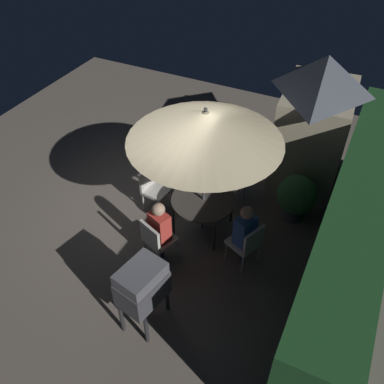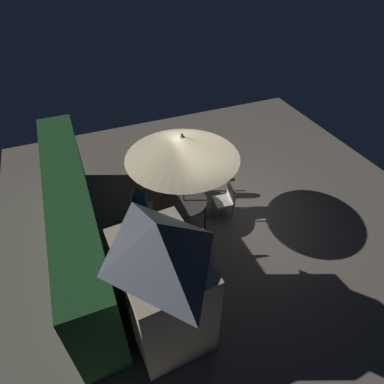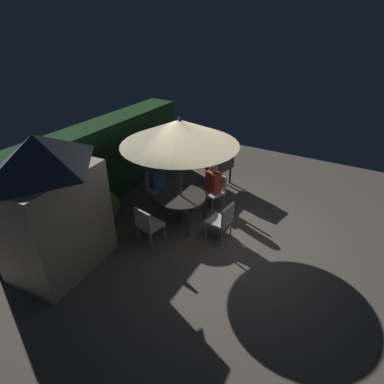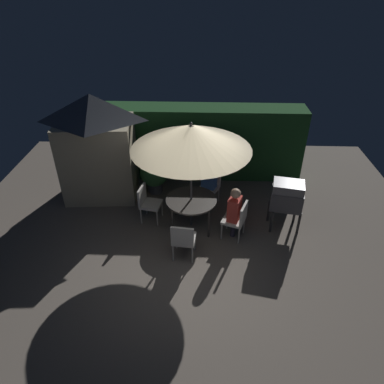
% 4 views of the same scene
% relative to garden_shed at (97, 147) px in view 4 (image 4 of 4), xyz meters
% --- Properties ---
extents(ground_plane, '(11.00, 11.00, 0.00)m').
position_rel_garden_shed_xyz_m(ground_plane, '(2.40, -2.31, -1.38)').
color(ground_plane, '#6B6056').
extents(hedge_backdrop, '(5.97, 0.82, 2.02)m').
position_rel_garden_shed_xyz_m(hedge_backdrop, '(2.40, 1.19, -0.38)').
color(hedge_backdrop, '#1E4C23').
rests_on(hedge_backdrop, ground).
extents(garden_shed, '(1.98, 1.49, 2.72)m').
position_rel_garden_shed_xyz_m(garden_shed, '(0.00, 0.00, 0.00)').
color(garden_shed, '#C6B793').
rests_on(garden_shed, ground).
extents(patio_table, '(1.16, 1.16, 0.74)m').
position_rel_garden_shed_xyz_m(patio_table, '(2.40, -1.30, -0.71)').
color(patio_table, '#47423D').
rests_on(patio_table, ground).
extents(patio_umbrella, '(2.52, 2.52, 2.58)m').
position_rel_garden_shed_xyz_m(patio_umbrella, '(2.40, -1.30, 0.87)').
color(patio_umbrella, '#4C4C51').
rests_on(patio_umbrella, ground).
extents(bbq_grill, '(0.79, 0.63, 1.20)m').
position_rel_garden_shed_xyz_m(bbq_grill, '(4.54, -1.27, -0.54)').
color(bbq_grill, '#47474C').
rests_on(bbq_grill, ground).
extents(chair_near_shed, '(0.60, 0.59, 0.90)m').
position_rel_garden_shed_xyz_m(chair_near_shed, '(3.43, -1.69, -0.86)').
color(chair_near_shed, silver).
rests_on(chair_near_shed, ground).
extents(chair_far_side, '(0.61, 0.61, 0.90)m').
position_rel_garden_shed_xyz_m(chair_far_side, '(2.84, -0.28, -0.86)').
color(chair_far_side, silver).
rests_on(chair_far_side, ground).
extents(chair_toward_hedge, '(0.54, 0.54, 0.90)m').
position_rel_garden_shed_xyz_m(chair_toward_hedge, '(1.36, -1.11, -0.86)').
color(chair_toward_hedge, silver).
rests_on(chair_toward_hedge, ground).
extents(chair_toward_house, '(0.51, 0.51, 0.90)m').
position_rel_garden_shed_xyz_m(chair_toward_house, '(2.28, -2.41, -0.86)').
color(chair_toward_house, silver).
rests_on(chair_toward_house, ground).
extents(potted_plant_by_shed, '(0.75, 0.75, 0.95)m').
position_rel_garden_shed_xyz_m(potted_plant_by_shed, '(1.36, 0.15, -0.84)').
color(potted_plant_by_shed, '#4C4C51').
rests_on(potted_plant_by_shed, ground).
extents(person_in_red, '(0.34, 0.40, 1.26)m').
position_rel_garden_shed_xyz_m(person_in_red, '(3.35, -1.66, -0.60)').
color(person_in_red, '#CC3D33').
rests_on(person_in_red, ground).
extents(person_in_blue, '(0.41, 0.36, 1.26)m').
position_rel_garden_shed_xyz_m(person_in_blue, '(2.80, -0.36, -0.60)').
color(person_in_blue, '#3866B2').
rests_on(person_in_blue, ground).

